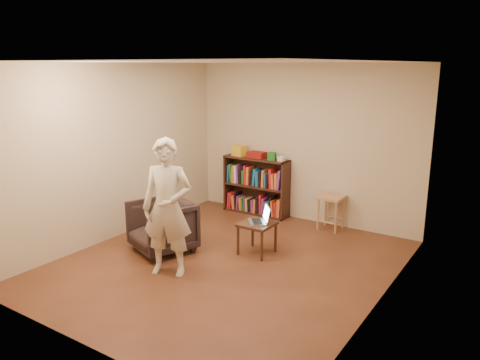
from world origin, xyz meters
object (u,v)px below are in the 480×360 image
Objects in this scene: bookshelf at (256,189)px; side_table at (257,228)px; stool at (331,202)px; laptop at (261,218)px; person at (167,208)px; armchair at (162,226)px.

side_table is at bearing -58.39° from bookshelf.
stool is (1.43, -0.06, 0.00)m from bookshelf.
bookshelf is 2.86× the size of laptop.
stool is at bearing 46.33° from person.
side_table is 1.07× the size of laptop.
stool is 0.69× the size of armchair.
stool is 1.52m from laptop.
armchair is 0.46× the size of person.
laptop is at bearing -56.73° from bookshelf.
armchair is at bearing -95.15° from bookshelf.
laptop is (0.03, 0.05, 0.13)m from side_table.
bookshelf reaches higher than stool.
person reaches higher than stool.
laptop is (1.00, -1.52, 0.07)m from bookshelf.
laptop is (-0.43, -1.46, 0.06)m from stool.
laptop is 0.24× the size of person.
laptop is at bearing 40.54° from person.
bookshelf is 2.19× the size of stool.
bookshelf is 2.23m from armchair.
stool is 0.32× the size of person.
bookshelf is 1.84m from side_table.
side_table is at bearing 50.29° from armchair.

